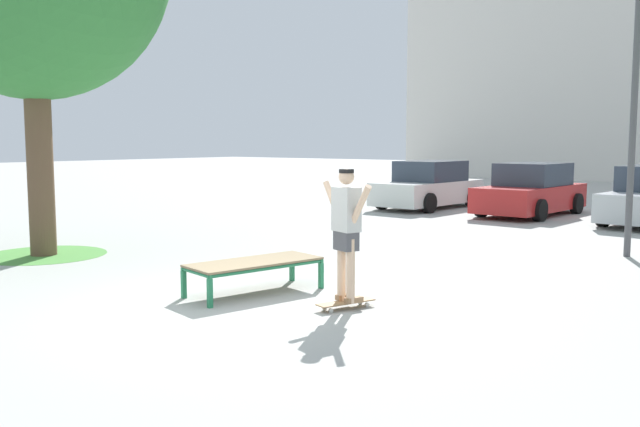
# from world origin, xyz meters

# --- Properties ---
(ground_plane) EXTENTS (120.00, 120.00, 0.00)m
(ground_plane) POSITION_xyz_m (0.00, 0.00, 0.00)
(ground_plane) COLOR #A8A8A3
(skate_box) EXTENTS (1.17, 2.02, 0.46)m
(skate_box) POSITION_xyz_m (-0.39, 0.83, 0.41)
(skate_box) COLOR #237A4C
(skate_box) RESTS_ON ground
(skateboard) EXTENTS (0.45, 0.82, 0.09)m
(skateboard) POSITION_xyz_m (1.15, 0.90, 0.08)
(skateboard) COLOR #9E754C
(skateboard) RESTS_ON ground
(skater) EXTENTS (0.97, 0.41, 1.69)m
(skater) POSITION_xyz_m (1.15, 0.90, 1.07)
(skater) COLOR beige
(skater) RESTS_ON skateboard
(grass_patch_near_left) EXTENTS (2.27, 2.27, 0.01)m
(grass_patch_near_left) POSITION_xyz_m (-5.74, 0.77, 0.00)
(grass_patch_near_left) COLOR #519342
(grass_patch_near_left) RESTS_ON ground
(car_white) EXTENTS (2.09, 4.29, 1.50)m
(car_white) POSITION_xyz_m (-4.43, 13.20, 0.69)
(car_white) COLOR silver
(car_white) RESTS_ON ground
(car_red) EXTENTS (2.10, 4.29, 1.50)m
(car_red) POSITION_xyz_m (-1.07, 13.12, 0.69)
(car_red) COLOR red
(car_red) RESTS_ON ground
(light_post) EXTENTS (0.36, 0.36, 5.83)m
(light_post) POSITION_xyz_m (2.96, 7.30, 3.83)
(light_post) COLOR #4C4C51
(light_post) RESTS_ON ground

